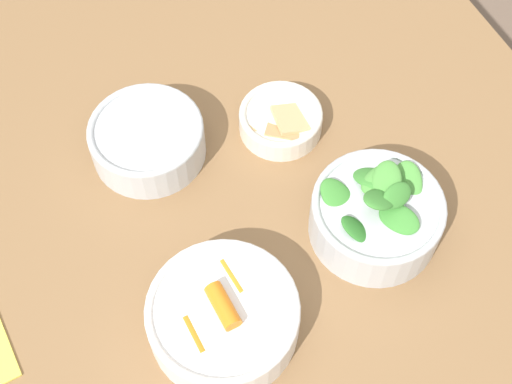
{
  "coord_description": "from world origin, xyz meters",
  "views": [
    {
      "loc": [
        -0.45,
        0.21,
        1.59
      ],
      "look_at": [
        -0.01,
        0.01,
        0.81
      ],
      "focal_mm": 50.0,
      "sensor_mm": 36.0,
      "label": 1
    }
  ],
  "objects_px": {
    "bowl_carrots": "(223,316)",
    "bowl_greens": "(376,214)",
    "bowl_beans_hotdog": "(148,140)",
    "bowl_cookies": "(281,120)"
  },
  "relations": [
    {
      "from": "bowl_beans_hotdog",
      "to": "bowl_carrots",
      "type": "bearing_deg",
      "value": 178.98
    },
    {
      "from": "bowl_beans_hotdog",
      "to": "bowl_cookies",
      "type": "distance_m",
      "value": 0.19
    },
    {
      "from": "bowl_greens",
      "to": "bowl_cookies",
      "type": "bearing_deg",
      "value": 11.49
    },
    {
      "from": "bowl_greens",
      "to": "bowl_cookies",
      "type": "height_order",
      "value": "bowl_greens"
    },
    {
      "from": "bowl_beans_hotdog",
      "to": "bowl_greens",
      "type": "bearing_deg",
      "value": -136.36
    },
    {
      "from": "bowl_greens",
      "to": "bowl_beans_hotdog",
      "type": "distance_m",
      "value": 0.32
    },
    {
      "from": "bowl_greens",
      "to": "bowl_carrots",
      "type": "bearing_deg",
      "value": 100.98
    },
    {
      "from": "bowl_greens",
      "to": "bowl_cookies",
      "type": "xyz_separation_m",
      "value": [
        0.2,
        0.04,
        -0.02
      ]
    },
    {
      "from": "bowl_carrots",
      "to": "bowl_greens",
      "type": "distance_m",
      "value": 0.23
    },
    {
      "from": "bowl_carrots",
      "to": "bowl_greens",
      "type": "height_order",
      "value": "bowl_greens"
    }
  ]
}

